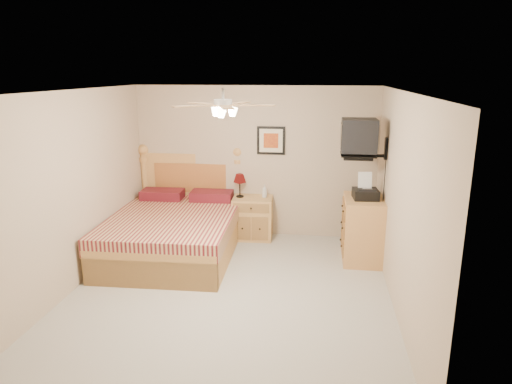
# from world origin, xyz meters

# --- Properties ---
(floor) EXTENTS (4.50, 4.50, 0.00)m
(floor) POSITION_xyz_m (0.00, 0.00, 0.00)
(floor) COLOR #A39E93
(floor) RESTS_ON ground
(ceiling) EXTENTS (4.00, 4.50, 0.04)m
(ceiling) POSITION_xyz_m (0.00, 0.00, 2.50)
(ceiling) COLOR white
(ceiling) RESTS_ON ground
(wall_back) EXTENTS (4.00, 0.04, 2.50)m
(wall_back) POSITION_xyz_m (0.00, 2.25, 1.25)
(wall_back) COLOR tan
(wall_back) RESTS_ON ground
(wall_front) EXTENTS (4.00, 0.04, 2.50)m
(wall_front) POSITION_xyz_m (0.00, -2.25, 1.25)
(wall_front) COLOR tan
(wall_front) RESTS_ON ground
(wall_left) EXTENTS (0.04, 4.50, 2.50)m
(wall_left) POSITION_xyz_m (-2.00, 0.00, 1.25)
(wall_left) COLOR tan
(wall_left) RESTS_ON ground
(wall_right) EXTENTS (0.04, 4.50, 2.50)m
(wall_right) POSITION_xyz_m (2.00, 0.00, 1.25)
(wall_right) COLOR tan
(wall_right) RESTS_ON ground
(bed) EXTENTS (1.85, 2.39, 1.51)m
(bed) POSITION_xyz_m (-1.08, 1.12, 0.76)
(bed) COLOR tan
(bed) RESTS_ON ground
(nightstand) EXTENTS (0.67, 0.51, 0.70)m
(nightstand) POSITION_xyz_m (-0.00, 2.00, 0.35)
(nightstand) COLOR tan
(nightstand) RESTS_ON ground
(table_lamp) EXTENTS (0.22, 0.22, 0.39)m
(table_lamp) POSITION_xyz_m (-0.22, 2.02, 0.90)
(table_lamp) COLOR #550C0C
(table_lamp) RESTS_ON nightstand
(lotion_bottle) EXTENTS (0.09, 0.10, 0.22)m
(lotion_bottle) POSITION_xyz_m (0.19, 2.05, 0.81)
(lotion_bottle) COLOR silver
(lotion_bottle) RESTS_ON nightstand
(framed_picture) EXTENTS (0.46, 0.04, 0.46)m
(framed_picture) POSITION_xyz_m (0.27, 2.23, 1.62)
(framed_picture) COLOR black
(framed_picture) RESTS_ON wall_back
(dresser) EXTENTS (0.56, 0.80, 0.95)m
(dresser) POSITION_xyz_m (1.73, 1.33, 0.47)
(dresser) COLOR tan
(dresser) RESTS_ON ground
(fax_machine) EXTENTS (0.38, 0.40, 0.37)m
(fax_machine) POSITION_xyz_m (1.74, 1.30, 1.13)
(fax_machine) COLOR black
(fax_machine) RESTS_ON dresser
(magazine_lower) EXTENTS (0.30, 0.34, 0.03)m
(magazine_lower) POSITION_xyz_m (1.75, 1.65, 0.96)
(magazine_lower) COLOR #C2B899
(magazine_lower) RESTS_ON dresser
(magazine_upper) EXTENTS (0.26, 0.29, 0.02)m
(magazine_upper) POSITION_xyz_m (1.76, 1.66, 0.98)
(magazine_upper) COLOR tan
(magazine_upper) RESTS_ON magazine_lower
(wall_tv) EXTENTS (0.56, 0.46, 0.58)m
(wall_tv) POSITION_xyz_m (1.75, 1.34, 1.81)
(wall_tv) COLOR black
(wall_tv) RESTS_ON wall_right
(ceiling_fan) EXTENTS (1.14, 1.14, 0.28)m
(ceiling_fan) POSITION_xyz_m (0.00, -0.20, 2.36)
(ceiling_fan) COLOR white
(ceiling_fan) RESTS_ON ceiling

